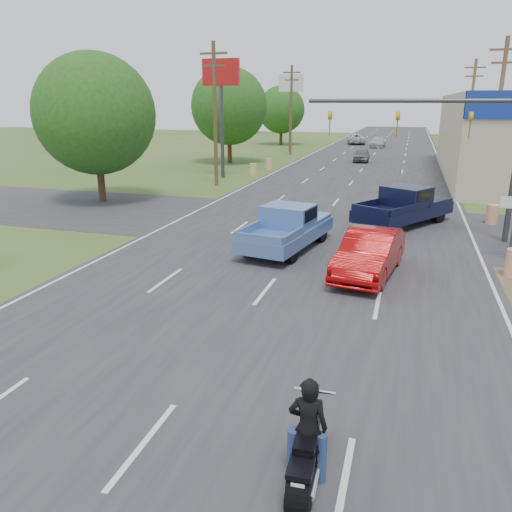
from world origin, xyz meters
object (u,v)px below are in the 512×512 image
(distant_car_grey, at_px, (362,155))
(rider, at_px, (308,433))
(navy_pickup, at_px, (406,205))
(distant_car_white, at_px, (356,139))
(motorcycle, at_px, (306,454))
(distant_car_silver, at_px, (378,142))
(blue_pickup, at_px, (288,227))
(red_convertible, at_px, (369,254))

(distant_car_grey, bearing_deg, rider, -88.12)
(navy_pickup, bearing_deg, distant_car_white, 129.97)
(motorcycle, height_order, navy_pickup, navy_pickup)
(navy_pickup, relative_size, distant_car_silver, 1.29)
(distant_car_grey, distance_m, distant_car_white, 23.55)
(rider, distance_m, distant_car_grey, 47.22)
(blue_pickup, bearing_deg, distant_car_grey, 100.14)
(motorcycle, xyz_separation_m, distant_car_silver, (-3.30, 65.80, 0.16))
(red_convertible, distance_m, rider, 10.64)
(red_convertible, xyz_separation_m, blue_pickup, (-3.56, 2.52, 0.14))
(red_convertible, relative_size, navy_pickup, 0.79)
(blue_pickup, bearing_deg, distant_car_white, 103.04)
(rider, bearing_deg, distant_car_silver, -89.99)
(red_convertible, xyz_separation_m, distant_car_silver, (-3.39, 55.09, -0.11))
(rider, distance_m, distant_car_white, 70.75)
(red_convertible, bearing_deg, distant_car_silver, 101.63)
(motorcycle, bearing_deg, distant_car_silver, 90.01)
(distant_car_grey, relative_size, distant_car_silver, 0.83)
(blue_pickup, bearing_deg, rider, -65.50)
(red_convertible, bearing_deg, navy_pickup, 90.85)
(distant_car_silver, bearing_deg, motorcycle, -85.37)
(rider, xyz_separation_m, blue_pickup, (-3.46, 13.16, 0.06))
(rider, xyz_separation_m, navy_pickup, (1.18, 19.08, 0.10))
(rider, relative_size, blue_pickup, 0.30)
(motorcycle, xyz_separation_m, distant_car_grey, (-3.69, 47.15, 0.15))
(rider, relative_size, distant_car_silver, 0.37)
(motorcycle, bearing_deg, rider, 90.00)
(distant_car_silver, bearing_deg, distant_car_grey, -89.44)
(rider, bearing_deg, distant_car_white, -87.39)
(motorcycle, xyz_separation_m, navy_pickup, (1.17, 19.15, 0.45))
(red_convertible, relative_size, motorcycle, 2.06)
(red_convertible, distance_m, blue_pickup, 4.37)
(distant_car_white, bearing_deg, rider, 86.87)
(navy_pickup, bearing_deg, red_convertible, -66.05)
(distant_car_silver, bearing_deg, rider, -85.37)
(navy_pickup, xyz_separation_m, distant_car_silver, (-4.47, 46.65, -0.28))
(red_convertible, height_order, distant_car_white, red_convertible)
(distant_car_silver, bearing_deg, red_convertible, -84.71)
(distant_car_silver, bearing_deg, distant_car_white, 128.00)
(blue_pickup, relative_size, navy_pickup, 0.96)
(red_convertible, distance_m, motorcycle, 10.71)
(distant_car_grey, bearing_deg, red_convertible, -86.66)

